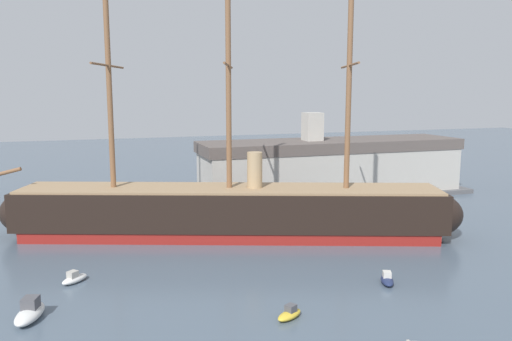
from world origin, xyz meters
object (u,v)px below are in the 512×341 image
at_px(motorboat_mid_left, 30,312).
at_px(motorboat_alongside_bow, 74,278).
at_px(motorboat_mid_right, 387,280).
at_px(dinghy_alongside_stern, 351,241).
at_px(dinghy_far_right, 368,214).
at_px(tall_ship, 230,211).
at_px(dockside_warehouse_right, 331,168).
at_px(motorboat_near_centre, 290,314).

relative_size(motorboat_mid_left, motorboat_alongside_bow, 1.58).
bearing_deg(motorboat_mid_right, dinghy_alongside_stern, 76.39).
height_order(motorboat_mid_right, dinghy_far_right, motorboat_mid_right).
bearing_deg(tall_ship, motorboat_mid_right, -63.78).
xyz_separation_m(motorboat_mid_left, dinghy_far_right, (47.87, 23.75, -0.35)).
xyz_separation_m(tall_ship, motorboat_mid_right, (10.88, -22.10, -3.19)).
bearing_deg(motorboat_mid_right, dockside_warehouse_right, 70.68).
distance_m(motorboat_alongside_bow, dockside_warehouse_right, 56.60).
height_order(motorboat_alongside_bow, dinghy_far_right, motorboat_alongside_bow).
height_order(motorboat_near_centre, dockside_warehouse_right, dockside_warehouse_right).
bearing_deg(tall_ship, motorboat_alongside_bow, -150.40).
bearing_deg(dinghy_far_right, motorboat_mid_left, -153.62).
height_order(tall_ship, motorboat_mid_right, tall_ship).
xyz_separation_m(motorboat_near_centre, motorboat_alongside_bow, (-18.21, 15.11, 0.03)).
height_order(motorboat_mid_right, dockside_warehouse_right, dockside_warehouse_right).
distance_m(tall_ship, dockside_warehouse_right, 33.48).
relative_size(motorboat_near_centre, motorboat_mid_right, 0.96).
bearing_deg(motorboat_alongside_bow, tall_ship, 29.60).
relative_size(motorboat_near_centre, dockside_warehouse_right, 0.06).
bearing_deg(motorboat_alongside_bow, dockside_warehouse_right, 35.13).
xyz_separation_m(motorboat_alongside_bow, dinghy_far_right, (44.32, 15.68, -0.12)).
bearing_deg(motorboat_mid_right, tall_ship, 116.22).
relative_size(motorboat_mid_left, dinghy_alongside_stern, 1.84).
relative_size(motorboat_near_centre, dinghy_alongside_stern, 1.15).
bearing_deg(dockside_warehouse_right, dinghy_far_right, -96.12).
height_order(motorboat_mid_left, dockside_warehouse_right, dockside_warehouse_right).
relative_size(motorboat_mid_right, dinghy_far_right, 1.13).
bearing_deg(dockside_warehouse_right, motorboat_mid_right, -109.32).
bearing_deg(dinghy_alongside_stern, motorboat_mid_right, -103.61).
distance_m(motorboat_near_centre, dinghy_alongside_stern, 24.31).
relative_size(tall_ship, motorboat_mid_left, 13.27).
bearing_deg(dinghy_far_right, tall_ship, -170.03).
bearing_deg(motorboat_mid_left, motorboat_alongside_bow, 66.22).
height_order(tall_ship, dinghy_far_right, tall_ship).
xyz_separation_m(tall_ship, dockside_warehouse_right, (26.00, 21.02, 1.68)).
distance_m(motorboat_near_centre, motorboat_mid_right, 13.53).
bearing_deg(dockside_warehouse_right, motorboat_mid_left, -140.80).
xyz_separation_m(tall_ship, dinghy_alongside_stern, (14.22, -8.34, -3.33)).
bearing_deg(dockside_warehouse_right, tall_ship, -141.04).
height_order(motorboat_mid_left, motorboat_alongside_bow, motorboat_mid_left).
height_order(tall_ship, motorboat_near_centre, tall_ship).
bearing_deg(motorboat_near_centre, dinghy_far_right, 49.70).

